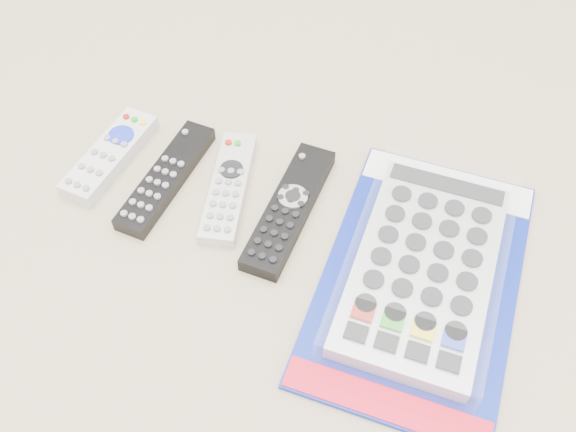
% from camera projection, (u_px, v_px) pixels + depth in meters
% --- Properties ---
extents(remote_small_grey, '(0.08, 0.17, 0.02)m').
position_uv_depth(remote_small_grey, '(110.00, 155.00, 0.86)').
color(remote_small_grey, silver).
rests_on(remote_small_grey, ground).
extents(remote_slim_black, '(0.07, 0.20, 0.02)m').
position_uv_depth(remote_slim_black, '(166.00, 178.00, 0.84)').
color(remote_slim_black, black).
rests_on(remote_slim_black, ground).
extents(remote_silver_dvd, '(0.07, 0.18, 0.02)m').
position_uv_depth(remote_silver_dvd, '(229.00, 187.00, 0.83)').
color(remote_silver_dvd, silver).
rests_on(remote_silver_dvd, ground).
extents(remote_large_black, '(0.07, 0.21, 0.02)m').
position_uv_depth(remote_large_black, '(289.00, 209.00, 0.81)').
color(remote_large_black, black).
rests_on(remote_large_black, ground).
extents(jumbo_remote_packaged, '(0.25, 0.38, 0.05)m').
position_uv_depth(jumbo_remote_packaged, '(424.00, 267.00, 0.74)').
color(jumbo_remote_packaged, '#0D2093').
rests_on(jumbo_remote_packaged, ground).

